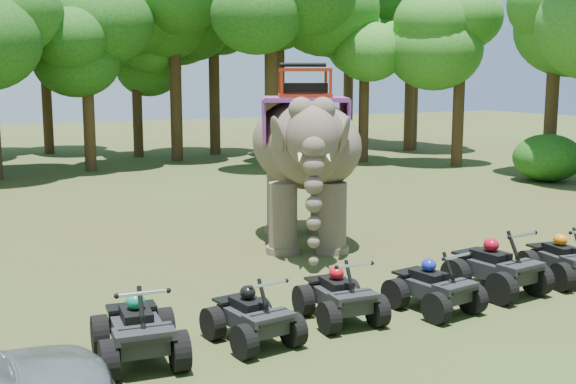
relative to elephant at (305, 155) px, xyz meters
name	(u,v)px	position (x,y,z in m)	size (l,w,h in m)	color
ground	(315,294)	(-1.95, -4.09, -2.31)	(110.00, 110.00, 0.00)	#47381E
elephant	(305,155)	(0.00, 0.00, 0.00)	(2.42, 5.49, 4.61)	brown
atv_0	(138,321)	(-6.03, -5.85, -1.66)	(1.27, 1.74, 1.29)	black
atv_1	(252,309)	(-4.16, -5.92, -1.73)	(1.14, 1.56, 1.16)	black
atv_2	(340,289)	(-2.33, -5.65, -1.71)	(1.17, 1.61, 1.19)	black
atv_3	(434,280)	(-0.50, -5.98, -1.71)	(1.17, 1.61, 1.19)	black
atv_4	(497,260)	(1.35, -5.64, -1.64)	(1.32, 1.81, 1.34)	black
atv_5	(565,253)	(3.17, -5.71, -1.69)	(1.22, 1.68, 1.24)	black
tree_0	(88,90)	(-1.95, 16.82, 1.35)	(5.12, 5.12, 7.32)	#195114
tree_1	(175,63)	(2.84, 18.90, 2.62)	(6.89, 6.89, 9.85)	#195114
tree_2	(271,61)	(5.86, 14.13, 2.64)	(6.93, 6.93, 9.90)	#195114
tree_3	(364,92)	(10.94, 14.09, 1.15)	(4.84, 4.84, 6.92)	#195114
tree_4	(459,81)	(14.05, 10.68, 1.74)	(5.66, 5.66, 8.09)	#195114
tree_5	(553,79)	(15.40, 6.27, 1.86)	(5.83, 5.83, 8.33)	#195114
tree_28	(410,72)	(16.20, 17.43, 2.18)	(6.29, 6.29, 8.98)	#195114
tree_29	(414,59)	(16.68, 17.77, 2.89)	(7.28, 7.28, 10.40)	#195114
tree_30	(137,90)	(1.53, 21.41, 1.24)	(4.97, 4.97, 7.10)	#195114
tree_33	(46,82)	(-2.45, 25.19, 1.63)	(5.51, 5.51, 7.87)	#195114
tree_36	(349,60)	(15.71, 23.26, 2.91)	(7.30, 7.30, 10.43)	#195114
tree_37	(278,56)	(7.46, 16.58, 2.91)	(7.31, 7.31, 10.44)	#195114
tree_38	(214,69)	(5.65, 20.79, 2.34)	(6.50, 6.50, 9.29)	#195114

